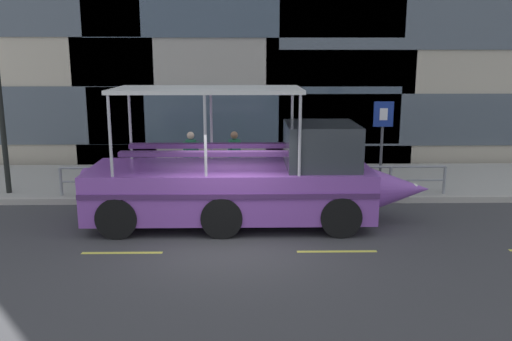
{
  "coord_description": "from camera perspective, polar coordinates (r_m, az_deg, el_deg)",
  "views": [
    {
      "loc": [
        0.38,
        -12.14,
        4.32
      ],
      "look_at": [
        0.63,
        1.71,
        1.3
      ],
      "focal_mm": 37.4,
      "sensor_mm": 36.0,
      "label": 1
    }
  ],
  "objects": [
    {
      "name": "pedestrian_mid_left",
      "position": [
        17.15,
        -2.33,
        1.91
      ],
      "size": [
        0.42,
        0.35,
        1.74
      ],
      "color": "black",
      "rests_on": "sidewalk"
    },
    {
      "name": "duck_tour_boat",
      "position": [
        13.76,
        -0.58,
        -1.15
      ],
      "size": [
        8.94,
        2.56,
        3.52
      ],
      "color": "purple",
      "rests_on": "ground_plane"
    },
    {
      "name": "parking_sign",
      "position": [
        16.7,
        13.37,
        4.16
      ],
      "size": [
        0.6,
        0.12,
        2.76
      ],
      "color": "#4C4F54",
      "rests_on": "sidewalk"
    },
    {
      "name": "pedestrian_mid_right",
      "position": [
        17.23,
        -6.96,
        1.87
      ],
      "size": [
        0.5,
        0.24,
        1.74
      ],
      "color": "#47423D",
      "rests_on": "sidewalk"
    },
    {
      "name": "lane_centreline",
      "position": [
        12.05,
        -2.81,
        -8.71
      ],
      "size": [
        25.8,
        0.12,
        0.01
      ],
      "color": "#DBD64C",
      "rests_on": "ground_plane"
    },
    {
      "name": "curb_guardrail",
      "position": [
        16.0,
        -0.24,
        -0.56
      ],
      "size": [
        11.64,
        0.09,
        0.87
      ],
      "color": "gray",
      "rests_on": "sidewalk"
    },
    {
      "name": "sidewalk",
      "position": [
        18.24,
        -2.2,
        -1.12
      ],
      "size": [
        32.0,
        4.8,
        0.18
      ],
      "primitive_type": "cube",
      "color": "#A8A59E",
      "rests_on": "ground_plane"
    },
    {
      "name": "curb_edge",
      "position": [
        15.83,
        -2.38,
        -3.21
      ],
      "size": [
        32.0,
        0.18,
        0.18
      ],
      "primitive_type": "cube",
      "color": "#B2ADA3",
      "rests_on": "ground_plane"
    },
    {
      "name": "ground_plane",
      "position": [
        12.89,
        -2.69,
        -7.29
      ],
      "size": [
        120.0,
        120.0,
        0.0
      ],
      "primitive_type": "plane",
      "color": "#3D3D3F"
    },
    {
      "name": "pedestrian_near_bow",
      "position": [
        17.29,
        7.05,
        1.87
      ],
      "size": [
        0.41,
        0.35,
        1.72
      ],
      "color": "black",
      "rests_on": "sidewalk"
    },
    {
      "name": "traffic_light_pole",
      "position": [
        17.54,
        -25.72,
        6.0
      ],
      "size": [
        0.24,
        0.46,
        4.28
      ],
      "color": "black",
      "rests_on": "sidewalk"
    }
  ]
}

